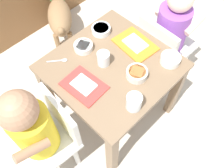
{
  "coord_description": "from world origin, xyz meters",
  "views": [
    {
      "loc": [
        -0.52,
        -0.51,
        1.41
      ],
      "look_at": [
        0.0,
        0.0,
        0.3
      ],
      "focal_mm": 40.02,
      "sensor_mm": 36.0,
      "label": 1
    }
  ],
  "objects": [
    {
      "name": "dog",
      "position": [
        0.23,
        0.75,
        0.2
      ],
      "size": [
        0.36,
        0.44,
        0.3
      ],
      "color": "olive",
      "rests_on": "ground"
    },
    {
      "name": "seated_child_left",
      "position": [
        -0.45,
        0.02,
        0.44
      ],
      "size": [
        0.31,
        0.31,
        0.7
      ],
      "color": "silver",
      "rests_on": "ground"
    },
    {
      "name": "cereal_bowl_right_side",
      "position": [
        -0.03,
        0.17,
        0.49
      ],
      "size": [
        0.09,
        0.09,
        0.03
      ],
      "color": "white",
      "rests_on": "dining_table"
    },
    {
      "name": "spoon_by_left_tray",
      "position": [
        -0.16,
        0.2,
        0.47
      ],
      "size": [
        0.09,
        0.07,
        0.01
      ],
      "color": "silver",
      "rests_on": "dining_table"
    },
    {
      "name": "veggie_bowl_far",
      "position": [
        0.03,
        -0.13,
        0.49
      ],
      "size": [
        0.1,
        0.1,
        0.04
      ],
      "color": "silver",
      "rests_on": "dining_table"
    },
    {
      "name": "cereal_bowl_left_side",
      "position": [
        0.21,
        -0.18,
        0.49
      ],
      "size": [
        0.1,
        0.1,
        0.04
      ],
      "color": "white",
      "rests_on": "dining_table"
    },
    {
      "name": "water_cup_left",
      "position": [
        -0.02,
        0.04,
        0.5
      ],
      "size": [
        0.06,
        0.06,
        0.07
      ],
      "color": "white",
      "rests_on": "dining_table"
    },
    {
      "name": "water_cup_right",
      "position": [
        -0.09,
        -0.22,
        0.5
      ],
      "size": [
        0.07,
        0.07,
        0.07
      ],
      "color": "white",
      "rests_on": "dining_table"
    },
    {
      "name": "food_tray_right",
      "position": [
        0.17,
        0.01,
        0.47
      ],
      "size": [
        0.17,
        0.22,
        0.02
      ],
      "color": "orange",
      "rests_on": "dining_table"
    },
    {
      "name": "seated_child_right",
      "position": [
        0.44,
        -0.03,
        0.42
      ],
      "size": [
        0.29,
        0.29,
        0.67
      ],
      "color": "silver",
      "rests_on": "ground"
    },
    {
      "name": "veggie_bowl_near",
      "position": [
        0.12,
        0.2,
        0.49
      ],
      "size": [
        0.1,
        0.1,
        0.03
      ],
      "color": "white",
      "rests_on": "dining_table"
    },
    {
      "name": "food_tray_left",
      "position": [
        -0.17,
        0.01,
        0.47
      ],
      "size": [
        0.15,
        0.2,
        0.02
      ],
      "color": "red",
      "rests_on": "dining_table"
    },
    {
      "name": "ground_plane",
      "position": [
        0.0,
        0.0,
        0.0
      ],
      "size": [
        7.0,
        7.0,
        0.0
      ],
      "primitive_type": "plane",
      "color": "beige"
    },
    {
      "name": "dining_table",
      "position": [
        0.0,
        0.0,
        0.39
      ],
      "size": [
        0.57,
        0.56,
        0.47
      ],
      "color": "#7A6047",
      "rests_on": "ground"
    }
  ]
}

